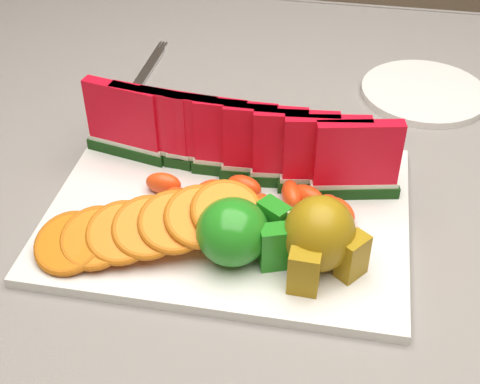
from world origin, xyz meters
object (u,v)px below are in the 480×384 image
(side_plate, at_px, (424,92))
(fork, at_px, (146,72))
(platter, at_px, (229,212))
(apple_cluster, at_px, (240,232))
(pear_cluster, at_px, (320,237))

(side_plate, relative_size, fork, 1.11)
(side_plate, bearing_deg, platter, -125.90)
(platter, bearing_deg, apple_cluster, -70.26)
(apple_cluster, bearing_deg, pear_cluster, 0.74)
(side_plate, bearing_deg, fork, -178.48)
(pear_cluster, height_order, side_plate, pear_cluster)
(platter, distance_m, side_plate, 0.39)
(platter, relative_size, pear_cluster, 4.10)
(platter, xyz_separation_m, side_plate, (0.23, 0.31, -0.00))
(platter, relative_size, side_plate, 1.84)
(apple_cluster, xyz_separation_m, fork, (-0.21, 0.37, -0.04))
(platter, bearing_deg, fork, 122.06)
(platter, distance_m, fork, 0.36)
(platter, height_order, pear_cluster, pear_cluster)
(apple_cluster, distance_m, fork, 0.43)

